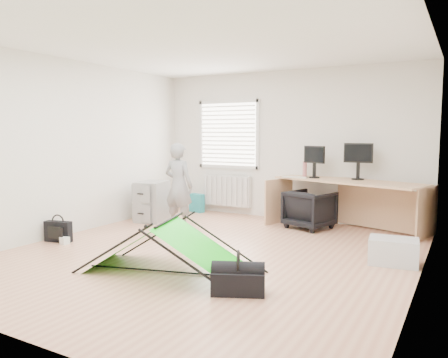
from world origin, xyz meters
The scene contains 18 objects.
ground centered at (0.00, 0.00, 0.00)m, with size 5.50×5.50×0.00m, color tan.
back_wall centered at (0.00, 2.75, 1.35)m, with size 5.00×0.02×2.70m, color silver.
window centered at (-1.20, 2.71, 1.55)m, with size 1.20×0.06×1.20m, color silver.
radiator centered at (-1.20, 2.67, 0.45)m, with size 1.00×0.12×0.60m, color silver.
desk centered at (1.22, 2.32, 0.41)m, with size 2.40×0.76×0.82m, color tan.
filing_cabinet centered at (-2.03, 1.37, 0.36)m, with size 0.46×0.61×0.71m, color gray.
monitor_left centered at (0.64, 2.39, 1.02)m, with size 0.42×0.09×0.40m, color black.
monitor_right centered at (1.34, 2.46, 1.04)m, with size 0.46×0.10×0.44m, color black.
keyboard centered at (0.34, 2.26, 0.83)m, with size 0.41×0.14×0.02m, color beige.
thermos centered at (0.42, 2.55, 0.95)m, with size 0.07×0.07×0.26m, color #B36464.
office_chair centered at (0.65, 2.15, 0.31)m, with size 0.67×0.69×0.63m, color black.
person centered at (-1.23, 1.07, 0.71)m, with size 0.52×0.34×1.42m, color gray.
kite centered at (0.02, -0.88, 0.31)m, with size 1.97×0.86×0.61m, color #14D515, non-canonical shape.
storage_crate centered at (2.17, 0.71, 0.16)m, with size 0.56×0.39×0.31m, color silver.
tote_bag centered at (-1.80, 2.50, 0.18)m, with size 0.31×0.13×0.37m, color teal.
laptop_bag centered at (-2.25, -0.52, 0.15)m, with size 0.40×0.12×0.30m, color black.
white_box centered at (-2.05, -0.58, 0.05)m, with size 0.10×0.10×0.10m, color silver.
duffel_bag centered at (0.99, -1.07, 0.11)m, with size 0.52×0.27×0.23m, color black.
Camera 1 is at (2.90, -4.77, 1.57)m, focal length 35.00 mm.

